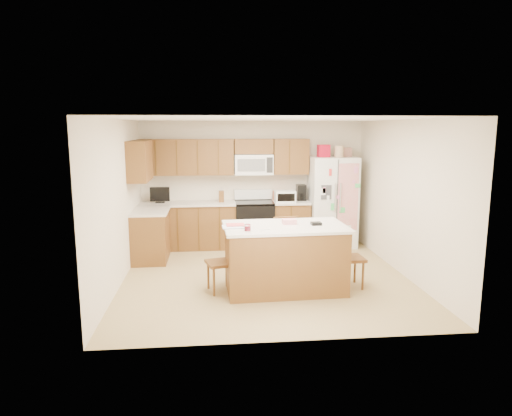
{
  "coord_description": "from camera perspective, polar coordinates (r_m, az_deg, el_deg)",
  "views": [
    {
      "loc": [
        -0.84,
        -6.99,
        2.38
      ],
      "look_at": [
        -0.12,
        0.35,
        1.07
      ],
      "focal_mm": 32.0,
      "sensor_mm": 36.0,
      "label": 1
    }
  ],
  "objects": [
    {
      "name": "refrigerator",
      "position": [
        9.3,
        9.48,
        0.91
      ],
      "size": [
        0.9,
        0.79,
        2.04
      ],
      "color": "white",
      "rests_on": "ground"
    },
    {
      "name": "stove",
      "position": [
        9.16,
        -0.23,
        -1.93
      ],
      "size": [
        0.76,
        0.65,
        1.13
      ],
      "color": "black",
      "rests_on": "ground"
    },
    {
      "name": "ground",
      "position": [
        7.43,
        1.19,
        -8.62
      ],
      "size": [
        4.5,
        4.5,
        0.0
      ],
      "primitive_type": "plane",
      "color": "#A18555",
      "rests_on": "ground"
    },
    {
      "name": "room_shell",
      "position": [
        7.1,
        1.24,
        2.46
      ],
      "size": [
        4.6,
        4.6,
        2.52
      ],
      "color": "beige",
      "rests_on": "ground"
    },
    {
      "name": "island",
      "position": [
        6.76,
        3.61,
        -6.19
      ],
      "size": [
        1.82,
        1.1,
        1.06
      ],
      "color": "brown",
      "rests_on": "ground"
    },
    {
      "name": "windsor_chair_left",
      "position": [
        6.72,
        -4.28,
        -6.75
      ],
      "size": [
        0.47,
        0.49,
        0.93
      ],
      "color": "brown",
      "rests_on": "ground"
    },
    {
      "name": "windsor_chair_back",
      "position": [
        7.52,
        3.39,
        -4.73
      ],
      "size": [
        0.47,
        0.46,
        0.98
      ],
      "color": "brown",
      "rests_on": "ground"
    },
    {
      "name": "cabinetry",
      "position": [
        8.9,
        -6.45,
        0.53
      ],
      "size": [
        3.36,
        1.56,
        2.15
      ],
      "color": "brown",
      "rests_on": "ground"
    },
    {
      "name": "windsor_chair_right",
      "position": [
        7.01,
        11.47,
        -6.1
      ],
      "size": [
        0.41,
        0.43,
        0.96
      ],
      "color": "brown",
      "rests_on": "ground"
    }
  ]
}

